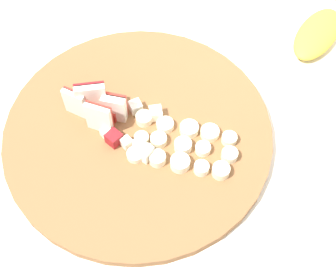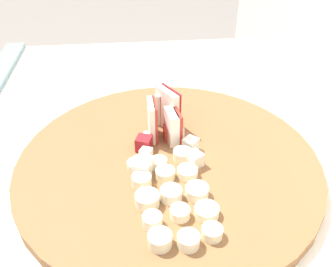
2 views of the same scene
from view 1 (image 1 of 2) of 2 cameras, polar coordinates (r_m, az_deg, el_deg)
name	(u,v)px [view 1 (image 1 of 2)]	position (r m, az deg, el deg)	size (l,w,h in m)	color
tiled_countertop	(191,234)	(1.14, 2.81, -11.93)	(1.14, 0.74, 0.88)	silver
tile_backsplash	(249,65)	(1.18, 9.78, 8.14)	(2.40, 0.04, 1.23)	silver
cutting_board	(138,133)	(0.74, -3.62, 0.06)	(0.42, 0.42, 0.02)	brown
apple_wedge_fan	(96,106)	(0.73, -8.62, 3.34)	(0.10, 0.05, 0.06)	#B22D23
apple_dice_pile	(131,131)	(0.72, -4.52, 0.30)	(0.10, 0.10, 0.02)	#B22D23
banana_slice_rows	(184,146)	(0.71, 1.95, -1.51)	(0.17, 0.10, 0.02)	#F4EAC6
banana_peel	(317,34)	(0.90, 17.54, 11.37)	(0.14, 0.07, 0.03)	gold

